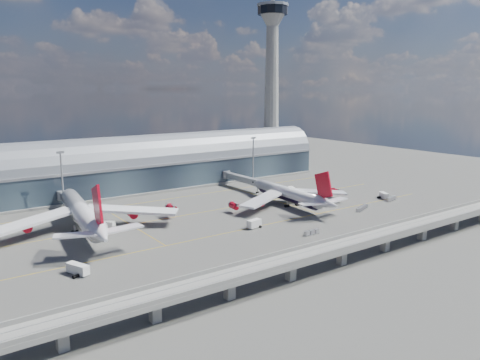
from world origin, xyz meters
TOP-DOWN VIEW (x-y plane):
  - ground at (0.00, 0.00)m, footprint 500.00×500.00m
  - taxi_lines at (0.00, 22.11)m, footprint 200.00×80.12m
  - terminal at (0.00, 77.99)m, footprint 200.00×30.00m
  - control_tower at (85.00, 83.00)m, footprint 19.00×19.00m
  - guideway at (-0.00, -55.00)m, footprint 220.00×8.50m
  - floodlight_mast_left at (-50.00, 55.00)m, footprint 3.00×0.70m
  - floodlight_mast_right at (50.00, 55.00)m, footprint 3.00×0.70m
  - airliner_left at (-52.15, 21.62)m, footprint 72.52×76.28m
  - airliner_right at (34.73, 7.67)m, footprint 58.42×61.08m
  - jet_bridge_left at (-48.34, 53.12)m, footprint 4.40×28.00m
  - jet_bridge_right at (38.37, 51.18)m, footprint 4.40×32.00m
  - service_truck_0 at (-65.95, -17.64)m, footprint 5.02×7.62m
  - service_truck_1 at (0.97, -10.86)m, footprint 5.85×3.46m
  - service_truck_2 at (45.28, -0.80)m, footprint 7.71×3.68m
  - service_truck_3 at (79.87, -8.21)m, footprint 4.69×6.23m
  - service_truck_4 at (52.85, 26.86)m, footprint 4.01×5.45m
  - service_truck_5 at (-43.92, 20.45)m, footprint 5.41×5.99m
  - cargo_train_0 at (12.87, -29.13)m, footprint 6.85×1.51m
  - cargo_train_1 at (55.06, -16.18)m, footprint 10.67×5.28m
  - cargo_train_2 at (79.27, -12.94)m, footprint 7.77×3.39m

SIDE VIEW (x-z plane):
  - ground at x=0.00m, z-range 0.00..0.00m
  - taxi_lines at x=0.00m, z-range 0.00..0.01m
  - cargo_train_1 at x=55.06m, z-range 0.03..1.48m
  - cargo_train_0 at x=12.87m, z-range 0.03..1.56m
  - cargo_train_2 at x=79.27m, z-range 0.04..1.74m
  - service_truck_2 at x=45.28m, z-range 0.06..2.75m
  - service_truck_3 at x=79.87m, z-range 0.03..2.86m
  - service_truck_4 at x=52.85m, z-range 0.01..2.88m
  - service_truck_5 at x=-43.92m, z-range 0.03..2.87m
  - service_truck_0 at x=-65.95m, z-range 0.05..3.06m
  - service_truck_1 at x=0.97m, z-range 0.01..3.21m
  - airliner_right at x=34.73m, z-range -4.66..14.71m
  - jet_bridge_left at x=-48.34m, z-range 1.55..8.80m
  - jet_bridge_right at x=38.37m, z-range 1.56..8.81m
  - guideway at x=0.00m, z-range 1.69..8.89m
  - airliner_left at x=-52.15m, z-range -4.98..18.26m
  - terminal at x=0.00m, z-range -2.66..25.34m
  - floodlight_mast_left at x=-50.00m, z-range 0.78..26.48m
  - floodlight_mast_right at x=50.00m, z-range 0.78..26.48m
  - control_tower at x=85.00m, z-range 0.14..103.14m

